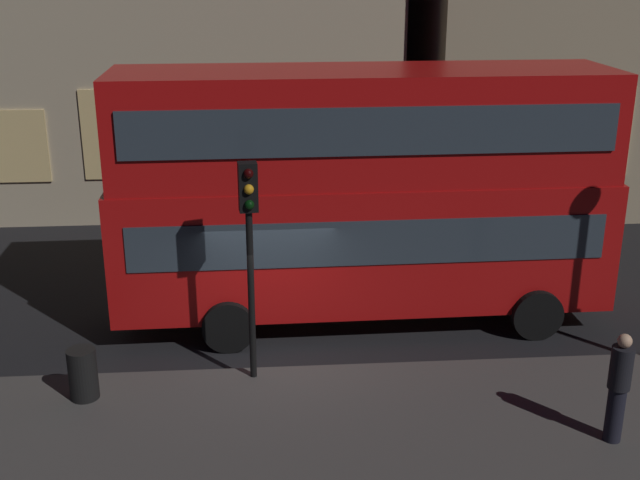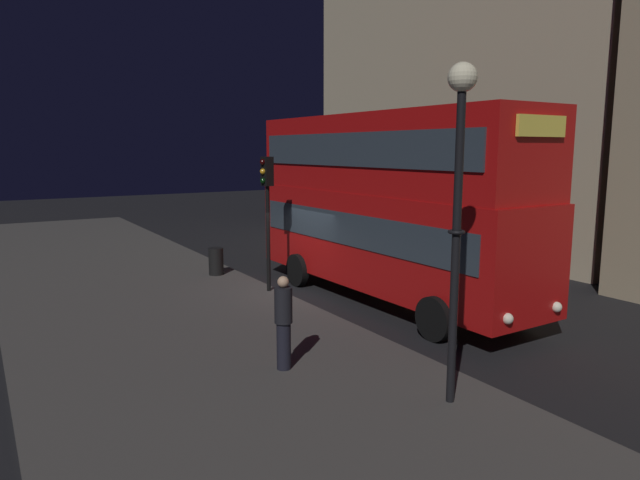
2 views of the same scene
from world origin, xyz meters
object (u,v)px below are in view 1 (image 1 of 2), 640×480
at_px(pedestrian, 619,386).
at_px(litter_bin, 83,374).
at_px(traffic_light_near_kerb, 249,227).
at_px(double_decker_bus, 362,185).

bearing_deg(pedestrian, litter_bin, 68.74).
bearing_deg(traffic_light_near_kerb, pedestrian, -30.00).
height_order(double_decker_bus, litter_bin, double_decker_bus).
xyz_separation_m(double_decker_bus, pedestrian, (3.39, -5.10, -1.89)).
bearing_deg(double_decker_bus, litter_bin, -149.72).
distance_m(double_decker_bus, litter_bin, 6.53).
height_order(pedestrian, litter_bin, pedestrian).
distance_m(double_decker_bus, pedestrian, 6.41).
distance_m(traffic_light_near_kerb, litter_bin, 3.84).
height_order(double_decker_bus, pedestrian, double_decker_bus).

